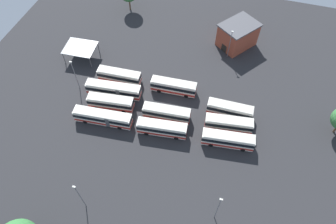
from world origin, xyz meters
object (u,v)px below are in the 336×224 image
at_px(lamp_post_far_corner, 218,208).
at_px(bus_row2_slot2, 111,102).
at_px(bus_row2_slot1, 114,89).
at_px(bus_row1_slot3, 162,128).
at_px(lamp_post_by_building, 75,74).
at_px(depot_building, 238,35).
at_px(bus_row0_slot1, 230,110).
at_px(maintenance_shelter, 80,48).
at_px(bus_row2_slot0, 119,76).
at_px(bus_row1_slot2, 167,113).
at_px(lamp_post_near_entrance, 230,43).
at_px(bus_row2_slot3, 103,117).
at_px(bus_row1_slot0, 174,86).
at_px(lamp_post_mid_lot, 80,196).
at_px(bus_row0_slot3, 228,140).
at_px(bus_row0_slot2, 229,124).

bearing_deg(lamp_post_far_corner, bus_row2_slot2, -32.94).
bearing_deg(bus_row2_slot1, lamp_post_far_corner, 142.74).
bearing_deg(bus_row1_slot3, lamp_post_by_building, -15.98).
bearing_deg(lamp_post_far_corner, depot_building, -85.40).
relative_size(bus_row0_slot1, maintenance_shelter, 1.24).
relative_size(bus_row1_slot3, bus_row2_slot2, 1.02).
relative_size(bus_row2_slot0, lamp_post_by_building, 1.21).
height_order(bus_row1_slot2, bus_row2_slot1, same).
bearing_deg(depot_building, bus_row2_slot2, 50.76).
relative_size(bus_row1_slot2, lamp_post_near_entrance, 1.28).
relative_size(bus_row1_slot3, bus_row2_slot0, 1.02).
bearing_deg(bus_row2_slot3, bus_row1_slot0, -133.59).
xyz_separation_m(bus_row1_slot3, bus_row2_slot3, (13.49, 1.02, 0.00)).
height_order(maintenance_shelter, lamp_post_near_entrance, lamp_post_near_entrance).
bearing_deg(bus_row2_slot2, bus_row2_slot0, -81.94).
bearing_deg(lamp_post_near_entrance, lamp_post_mid_lot, 68.65).
relative_size(bus_row2_slot3, lamp_post_far_corner, 1.40).
bearing_deg(bus_row2_slot1, lamp_post_mid_lot, 100.91).
xyz_separation_m(depot_building, lamp_post_far_corner, (-3.89, 48.41, 1.75)).
bearing_deg(lamp_post_near_entrance, bus_row1_slot3, 71.09).
bearing_deg(lamp_post_by_building, lamp_post_near_entrance, -147.31).
bearing_deg(bus_row0_slot3, lamp_post_far_corner, 92.07).
bearing_deg(lamp_post_near_entrance, bus_row0_slot1, 101.09).
xyz_separation_m(bus_row1_slot3, bus_row2_slot0, (14.70, -11.65, -0.00)).
height_order(bus_row2_slot3, lamp_post_near_entrance, lamp_post_near_entrance).
height_order(bus_row0_slot1, bus_row0_slot3, same).
height_order(bus_row1_slot0, lamp_post_by_building, lamp_post_by_building).
xyz_separation_m(bus_row0_slot1, lamp_post_by_building, (36.86, 2.44, 3.06)).
bearing_deg(bus_row1_slot2, bus_row0_slot2, -175.44).
height_order(bus_row0_slot2, bus_row2_slot3, same).
relative_size(bus_row2_slot2, maintenance_shelter, 1.29).
xyz_separation_m(bus_row2_slot0, bus_row2_slot1, (-0.35, 4.43, 0.00)).
xyz_separation_m(bus_row2_slot1, lamp_post_by_building, (9.21, 0.47, 3.06)).
distance_m(bus_row1_slot0, maintenance_shelter, 26.98).
height_order(bus_row2_slot3, depot_building, depot_building).
xyz_separation_m(bus_row0_slot2, bus_row0_slot3, (-0.54, 4.07, 0.00)).
bearing_deg(bus_row0_slot3, bus_row2_slot0, -19.73).
relative_size(bus_row0_slot3, depot_building, 0.93).
height_order(maintenance_shelter, lamp_post_by_building, lamp_post_by_building).
bearing_deg(bus_row1_slot2, bus_row2_slot3, 21.55).
height_order(depot_building, lamp_post_mid_lot, lamp_post_mid_lot).
bearing_deg(lamp_post_mid_lot, bus_row2_slot0, -79.97).
height_order(bus_row0_slot1, bus_row2_slot1, same).
relative_size(bus_row1_slot3, depot_building, 0.91).
height_order(bus_row0_slot1, bus_row1_slot0, same).
height_order(bus_row2_slot1, maintenance_shelter, maintenance_shelter).
xyz_separation_m(bus_row1_slot2, bus_row1_slot3, (-0.24, 4.21, 0.00)).
height_order(depot_building, maintenance_shelter, depot_building).
relative_size(bus_row2_slot2, lamp_post_mid_lot, 1.16).
xyz_separation_m(bus_row1_slot0, lamp_post_by_building, (22.69, 5.48, 3.06)).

